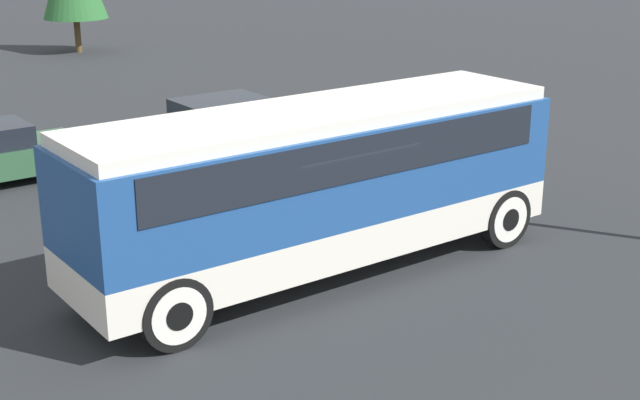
# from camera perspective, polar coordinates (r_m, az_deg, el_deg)

# --- Properties ---
(ground_plane) EXTENTS (120.00, 120.00, 0.00)m
(ground_plane) POSITION_cam_1_polar(r_m,az_deg,el_deg) (16.31, -0.00, -4.60)
(ground_plane) COLOR #26282B
(tour_bus) EXTENTS (9.23, 2.51, 3.07)m
(tour_bus) POSITION_cam_1_polar(r_m,az_deg,el_deg) (15.73, 0.28, 1.71)
(tour_bus) COLOR silver
(tour_bus) RESTS_ON ground_plane
(parked_car_mid) EXTENTS (4.54, 1.92, 1.40)m
(parked_car_mid) POSITION_cam_1_polar(r_m,az_deg,el_deg) (22.56, -1.93, 3.81)
(parked_car_mid) COLOR #BCBCC1
(parked_car_mid) RESTS_ON ground_plane
(parked_car_far) EXTENTS (4.46, 1.87, 1.48)m
(parked_car_far) POSITION_cam_1_polar(r_m,az_deg,el_deg) (24.15, -6.13, 4.76)
(parked_car_far) COLOR silver
(parked_car_far) RESTS_ON ground_plane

